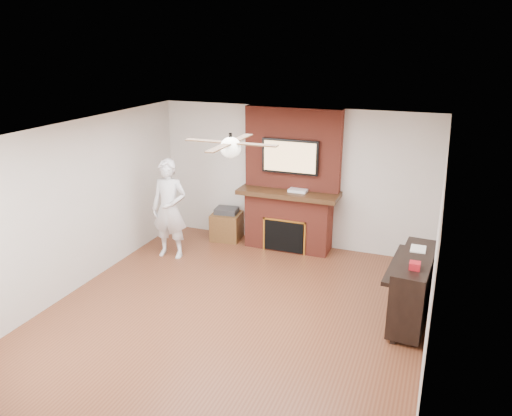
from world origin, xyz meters
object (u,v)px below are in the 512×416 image
at_px(fireplace, 290,194).
at_px(person, 169,209).
at_px(side_table, 227,225).
at_px(piano, 413,287).

xyz_separation_m(fireplace, person, (-1.78, -1.14, -0.14)).
relative_size(person, side_table, 2.82).
relative_size(fireplace, person, 1.45).
height_order(person, piano, person).
distance_m(fireplace, piano, 2.97).
relative_size(fireplace, piano, 1.75).
bearing_deg(fireplace, piano, -38.96).
height_order(fireplace, piano, fireplace).
bearing_deg(person, fireplace, 27.46).
height_order(fireplace, person, fireplace).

